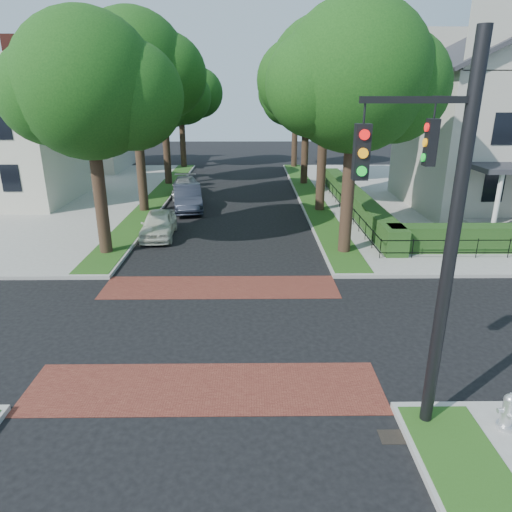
{
  "coord_description": "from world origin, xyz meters",
  "views": [
    {
      "loc": [
        1.2,
        -12.98,
        7.05
      ],
      "look_at": [
        1.36,
        2.28,
        1.6
      ],
      "focal_mm": 32.0,
      "sensor_mm": 36.0,
      "label": 1
    }
  ],
  "objects_px": {
    "parked_car_rear": "(186,187)",
    "fire_hydrant": "(508,412)",
    "parked_car_front": "(159,224)",
    "traffic_signal": "(440,221)",
    "parked_car_middle": "(188,198)"
  },
  "relations": [
    {
      "from": "traffic_signal",
      "to": "fire_hydrant",
      "type": "distance_m",
      "value": 4.55
    },
    {
      "from": "traffic_signal",
      "to": "parked_car_middle",
      "type": "bearing_deg",
      "value": 111.11
    },
    {
      "from": "parked_car_rear",
      "to": "fire_hydrant",
      "type": "xyz_separation_m",
      "value": [
        10.25,
        -24.61,
        -0.1
      ]
    },
    {
      "from": "traffic_signal",
      "to": "parked_car_front",
      "type": "bearing_deg",
      "value": 120.8
    },
    {
      "from": "parked_car_middle",
      "to": "parked_car_rear",
      "type": "bearing_deg",
      "value": 90.37
    },
    {
      "from": "parked_car_middle",
      "to": "fire_hydrant",
      "type": "distance_m",
      "value": 22.61
    },
    {
      "from": "parked_car_middle",
      "to": "parked_car_rear",
      "type": "height_order",
      "value": "parked_car_middle"
    },
    {
      "from": "parked_car_front",
      "to": "traffic_signal",
      "type": "bearing_deg",
      "value": -62.28
    },
    {
      "from": "parked_car_front",
      "to": "parked_car_middle",
      "type": "relative_size",
      "value": 0.84
    },
    {
      "from": "traffic_signal",
      "to": "parked_car_middle",
      "type": "xyz_separation_m",
      "value": [
        -7.72,
        19.99,
        -3.91
      ]
    },
    {
      "from": "parked_car_front",
      "to": "fire_hydrant",
      "type": "relative_size",
      "value": 4.5
    },
    {
      "from": "parked_car_front",
      "to": "fire_hydrant",
      "type": "height_order",
      "value": "parked_car_front"
    },
    {
      "from": "parked_car_middle",
      "to": "parked_car_rear",
      "type": "relative_size",
      "value": 1.03
    },
    {
      "from": "fire_hydrant",
      "to": "traffic_signal",
      "type": "bearing_deg",
      "value": 165.35
    },
    {
      "from": "parked_car_front",
      "to": "parked_car_middle",
      "type": "bearing_deg",
      "value": 79.29
    }
  ]
}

